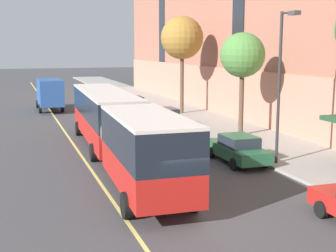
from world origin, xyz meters
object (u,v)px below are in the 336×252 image
(city_bus, at_px, (117,125))
(street_tree_far_downtown, at_px, (182,38))
(parked_car_green_4, at_px, (237,149))
(box_truck, at_px, (50,93))
(parked_car_black_3, at_px, (133,104))
(street_tree_far_uptown, at_px, (243,56))
(street_lamp, at_px, (282,74))
(parked_car_darkgray_1, at_px, (165,118))

(city_bus, height_order, street_tree_far_downtown, street_tree_far_downtown)
(parked_car_green_4, bearing_deg, box_truck, 107.42)
(parked_car_black_3, height_order, street_tree_far_downtown, street_tree_far_downtown)
(parked_car_black_3, distance_m, parked_car_green_4, 21.31)
(box_truck, distance_m, street_tree_far_uptown, 21.94)
(street_lamp, bearing_deg, parked_car_green_4, 139.24)
(box_truck, relative_size, street_tree_far_downtown, 0.76)
(parked_car_green_4, bearing_deg, street_lamp, -40.76)
(parked_car_green_4, relative_size, box_truck, 0.69)
(parked_car_black_3, height_order, box_truck, box_truck)
(parked_car_black_3, bearing_deg, box_truck, 154.40)
(city_bus, height_order, parked_car_darkgray_1, city_bus)
(parked_car_darkgray_1, xyz_separation_m, parked_car_green_4, (0.08, -12.10, 0.00))
(parked_car_darkgray_1, distance_m, parked_car_green_4, 12.10)
(parked_car_green_4, bearing_deg, street_tree_far_downtown, 78.73)
(city_bus, height_order, parked_car_black_3, city_bus)
(city_bus, distance_m, parked_car_darkgray_1, 11.48)
(city_bus, height_order, street_lamp, street_lamp)
(parked_car_black_3, relative_size, street_tree_far_uptown, 0.66)
(city_bus, distance_m, box_truck, 22.57)
(street_tree_far_uptown, height_order, street_lamp, street_lamp)
(city_bus, relative_size, parked_car_darkgray_1, 4.59)
(parked_car_darkgray_1, relative_size, street_tree_far_downtown, 0.51)
(street_tree_far_uptown, bearing_deg, street_tree_far_downtown, 90.00)
(parked_car_green_4, bearing_deg, parked_car_darkgray_1, 90.40)
(street_tree_far_downtown, xyz_separation_m, street_lamp, (-2.00, -19.92, -2.16))
(box_truck, relative_size, street_lamp, 0.86)
(box_truck, height_order, street_tree_far_uptown, street_tree_far_uptown)
(street_lamp, bearing_deg, street_tree_far_downtown, 84.27)
(parked_car_black_3, xyz_separation_m, street_tree_far_downtown, (3.95, -2.84, 6.27))
(parked_car_green_4, distance_m, street_lamp, 4.67)
(street_lamp, bearing_deg, street_tree_far_uptown, 76.14)
(parked_car_darkgray_1, height_order, box_truck, box_truck)
(city_bus, distance_m, parked_car_green_4, 6.71)
(city_bus, xyz_separation_m, parked_car_darkgray_1, (6.04, 9.68, -1.28))
(city_bus, bearing_deg, parked_car_darkgray_1, 58.04)
(street_tree_far_uptown, bearing_deg, city_bus, -156.66)
(street_tree_far_uptown, xyz_separation_m, street_tree_far_downtown, (0.00, 11.81, 1.40))
(parked_car_black_3, relative_size, box_truck, 0.69)
(city_bus, bearing_deg, parked_car_green_4, -21.61)
(box_truck, distance_m, street_tree_far_downtown, 14.21)
(street_tree_far_downtown, distance_m, street_lamp, 20.13)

